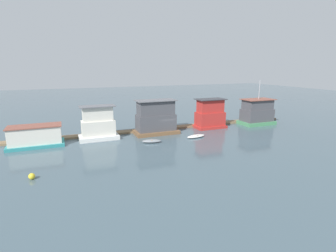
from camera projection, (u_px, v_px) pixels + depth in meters
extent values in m
plane|color=#475B66|center=(166.00, 133.00, 43.69)|extent=(200.00, 200.00, 0.00)
cube|color=#846B4C|center=(160.00, 129.00, 46.05)|extent=(51.00, 1.77, 0.30)
cube|color=teal|center=(37.00, 145.00, 36.46)|extent=(7.29, 3.61, 0.46)
cube|color=silver|center=(35.00, 135.00, 36.14)|extent=(6.62, 2.95, 2.36)
cube|color=brown|center=(34.00, 126.00, 35.87)|extent=(6.92, 3.25, 0.12)
cube|color=white|center=(99.00, 137.00, 39.94)|extent=(5.83, 3.20, 0.63)
cube|color=silver|center=(98.00, 128.00, 39.62)|extent=(4.88, 2.25, 2.28)
cube|color=silver|center=(98.00, 114.00, 39.12)|extent=(4.35, 1.72, 2.12)
cube|color=slate|center=(97.00, 106.00, 38.87)|extent=(5.18, 2.55, 0.12)
cube|color=brown|center=(156.00, 132.00, 43.42)|extent=(7.18, 3.99, 0.56)
cube|color=#4C4C51|center=(156.00, 122.00, 43.06)|extent=(6.20, 3.01, 2.60)
cube|color=#4C4C51|center=(156.00, 108.00, 42.51)|extent=(5.79, 2.60, 2.28)
cube|color=slate|center=(156.00, 100.00, 42.25)|extent=(6.50, 3.31, 0.12)
cube|color=red|center=(210.00, 126.00, 47.37)|extent=(5.50, 3.29, 0.46)
cube|color=red|center=(210.00, 119.00, 47.05)|extent=(4.93, 2.72, 2.37)
cube|color=red|center=(210.00, 106.00, 46.53)|extent=(4.43, 2.22, 2.28)
cube|color=#38383D|center=(211.00, 99.00, 46.26)|extent=(5.23, 3.02, 0.12)
cube|color=#4C9360|center=(256.00, 122.00, 50.30)|extent=(6.38, 3.98, 0.63)
cube|color=#4C4C51|center=(257.00, 115.00, 49.98)|extent=(5.68, 3.28, 2.27)
cube|color=#4C4C51|center=(258.00, 104.00, 49.52)|extent=(5.28, 2.88, 1.80)
cube|color=brown|center=(258.00, 99.00, 49.31)|extent=(5.98, 3.58, 0.12)
cylinder|color=#B2B2B7|center=(259.00, 90.00, 48.95)|extent=(0.12, 0.12, 3.56)
ellipsoid|color=gray|center=(152.00, 141.00, 38.09)|extent=(2.94, 1.75, 0.48)
cube|color=#997F60|center=(152.00, 140.00, 38.06)|extent=(0.39, 0.88, 0.08)
ellipsoid|color=white|center=(196.00, 136.00, 40.95)|extent=(3.39, 1.79, 0.38)
cube|color=#997F60|center=(196.00, 135.00, 40.92)|extent=(0.34, 1.08, 0.08)
sphere|color=yellow|center=(32.00, 176.00, 25.77)|extent=(0.63, 0.63, 0.63)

